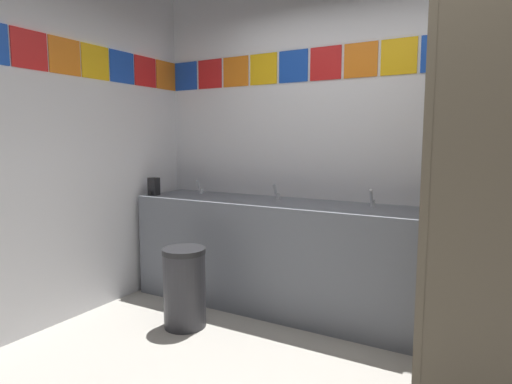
{
  "coord_description": "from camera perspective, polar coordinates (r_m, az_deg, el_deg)",
  "views": [
    {
      "loc": [
        0.86,
        -1.88,
        1.4
      ],
      "look_at": [
        -0.74,
        0.93,
        1.01
      ],
      "focal_mm": 30.2,
      "sensor_mm": 36.0,
      "label": 1
    }
  ],
  "objects": [
    {
      "name": "faucet_right",
      "position": [
        3.33,
        15.12,
        -1.06
      ],
      "size": [
        0.04,
        0.1,
        0.14
      ],
      "color": "silver",
      "rests_on": "vanity_counter"
    },
    {
      "name": "soap_dispenser",
      "position": [
        4.03,
        -13.38,
        0.72
      ],
      "size": [
        0.09,
        0.09,
        0.16
      ],
      "color": "black",
      "rests_on": "vanity_counter"
    },
    {
      "name": "trash_bin",
      "position": [
        3.34,
        -9.44,
        -12.35
      ],
      "size": [
        0.32,
        0.32,
        0.6
      ],
      "color": "#333338",
      "rests_on": "ground_plane"
    },
    {
      "name": "wall_side",
      "position": [
        3.47,
        -27.69,
        6.8
      ],
      "size": [
        0.09,
        3.05,
        2.87
      ],
      "color": "silver",
      "rests_on": "ground_plane"
    },
    {
      "name": "faucet_left",
      "position": [
        4.04,
        -7.42,
        0.48
      ],
      "size": [
        0.04,
        0.1,
        0.14
      ],
      "color": "silver",
      "rests_on": "vanity_counter"
    },
    {
      "name": "faucet_center",
      "position": [
        3.61,
        2.75,
        -0.22
      ],
      "size": [
        0.04,
        0.1,
        0.14
      ],
      "color": "silver",
      "rests_on": "vanity_counter"
    },
    {
      "name": "wall_back",
      "position": [
        3.55,
        15.89,
        7.3
      ],
      "size": [
        4.04,
        0.09,
        2.87
      ],
      "color": "silver",
      "rests_on": "ground_plane"
    },
    {
      "name": "vanity_counter",
      "position": [
        3.63,
        2.06,
        -8.07
      ],
      "size": [
        2.4,
        0.6,
        0.9
      ],
      "color": "slate",
      "rests_on": "ground_plane"
    },
    {
      "name": "stall_divider",
      "position": [
        2.4,
        26.89,
        -0.53
      ],
      "size": [
        0.92,
        1.53,
        2.24
      ],
      "color": "#726651",
      "rests_on": "ground_plane"
    }
  ]
}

